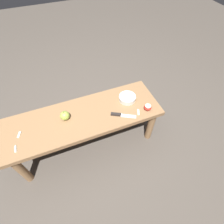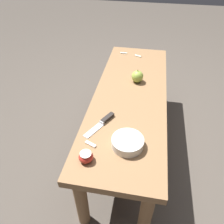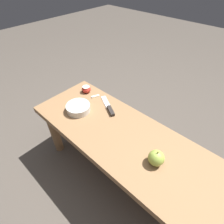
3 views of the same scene
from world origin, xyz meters
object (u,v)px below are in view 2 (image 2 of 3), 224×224
at_px(apple_cut, 86,157).
at_px(bowl, 128,142).
at_px(apple_whole, 137,76).
at_px(wooden_bench, 130,102).
at_px(knife, 104,121).

height_order(apple_cut, bowl, apple_cut).
bearing_deg(apple_whole, apple_cut, 166.79).
bearing_deg(apple_whole, bowl, -179.19).
relative_size(apple_cut, bowl, 0.43).
relative_size(wooden_bench, apple_whole, 15.17).
relative_size(knife, apple_cut, 3.13).
bearing_deg(bowl, knife, 46.46).
distance_m(wooden_bench, apple_cut, 0.56).
height_order(apple_whole, apple_cut, apple_whole).
height_order(apple_whole, bowl, apple_whole).
bearing_deg(apple_whole, wooden_bench, 169.42).
xyz_separation_m(wooden_bench, apple_whole, (0.14, -0.03, 0.11)).
distance_m(apple_whole, bowl, 0.56).
distance_m(knife, bowl, 0.20).
height_order(wooden_bench, apple_cut, apple_cut).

